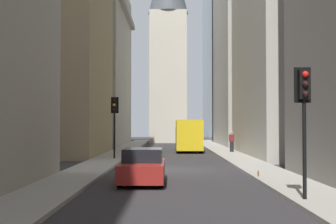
{
  "coord_description": "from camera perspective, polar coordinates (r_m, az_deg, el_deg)",
  "views": [
    {
      "loc": [
        -24.66,
        0.27,
        2.38
      ],
      "look_at": [
        12.21,
        0.43,
        3.47
      ],
      "focal_mm": 48.49,
      "sensor_mm": 36.0,
      "label": 1
    }
  ],
  "objects": [
    {
      "name": "traffic_light_foreground",
      "position": [
        14.47,
        16.73,
        1.27
      ],
      "size": [
        0.43,
        0.52,
        4.04
      ],
      "color": "black",
      "rests_on": "sidewalk_left"
    },
    {
      "name": "sidewalk_left",
      "position": [
        25.22,
        11.23,
        -6.91
      ],
      "size": [
        90.0,
        2.2,
        0.14
      ],
      "primitive_type": "cube",
      "color": "#A8A399",
      "rests_on": "ground_plane"
    },
    {
      "name": "traffic_light_midblock",
      "position": [
        31.04,
        -6.75,
        -0.15
      ],
      "size": [
        0.43,
        0.52,
        4.17
      ],
      "color": "black",
      "rests_on": "sidewalk_right"
    },
    {
      "name": "sidewalk_right",
      "position": [
        25.13,
        -9.52,
        -6.94
      ],
      "size": [
        90.0,
        2.2,
        0.14
      ],
      "primitive_type": "cube",
      "color": "#A8A399",
      "rests_on": "ground_plane"
    },
    {
      "name": "sedan_red",
      "position": [
        18.91,
        -3.21,
        -6.89
      ],
      "size": [
        4.3,
        1.78,
        1.42
      ],
      "color": "maroon",
      "rests_on": "ground_plane"
    },
    {
      "name": "building_right_midfar",
      "position": [
        38.6,
        -15.71,
        13.22
      ],
      "size": [
        12.13,
        10.0,
        24.53
      ],
      "color": "#9E8966",
      "rests_on": "ground_plane"
    },
    {
      "name": "church_spire",
      "position": [
        64.47,
        0.02,
        9.69
      ],
      "size": [
        5.58,
        5.58,
        28.87
      ],
      "color": "beige",
      "rests_on": "ground_plane"
    },
    {
      "name": "delivery_truck",
      "position": [
        40.89,
        2.59,
        -2.97
      ],
      "size": [
        6.46,
        2.25,
        2.84
      ],
      "color": "yellow",
      "rests_on": "ground_plane"
    },
    {
      "name": "discarded_bottle",
      "position": [
        20.45,
        11.28,
        -7.64
      ],
      "size": [
        0.07,
        0.07,
        0.27
      ],
      "color": "brown",
      "rests_on": "sidewalk_left"
    },
    {
      "name": "pedestrian",
      "position": [
        38.84,
        8.01,
        -3.59
      ],
      "size": [
        0.26,
        0.44,
        1.72
      ],
      "color": "black",
      "rests_on": "sidewalk_left"
    },
    {
      "name": "building_right_far",
      "position": [
        54.6,
        -10.71,
        5.73
      ],
      "size": [
        17.66,
        10.5,
        18.78
      ],
      "color": "#B7B2A5",
      "rests_on": "ground_plane"
    },
    {
      "name": "ground_plane",
      "position": [
        24.78,
        0.88,
        -7.2
      ],
      "size": [
        135.0,
        135.0,
        0.0
      ],
      "primitive_type": "plane",
      "color": "#302D30"
    },
    {
      "name": "building_left_far",
      "position": [
        56.61,
        11.53,
        11.12
      ],
      "size": [
        17.22,
        10.0,
        29.79
      ],
      "color": "#B7B2A5",
      "rests_on": "ground_plane"
    }
  ]
}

